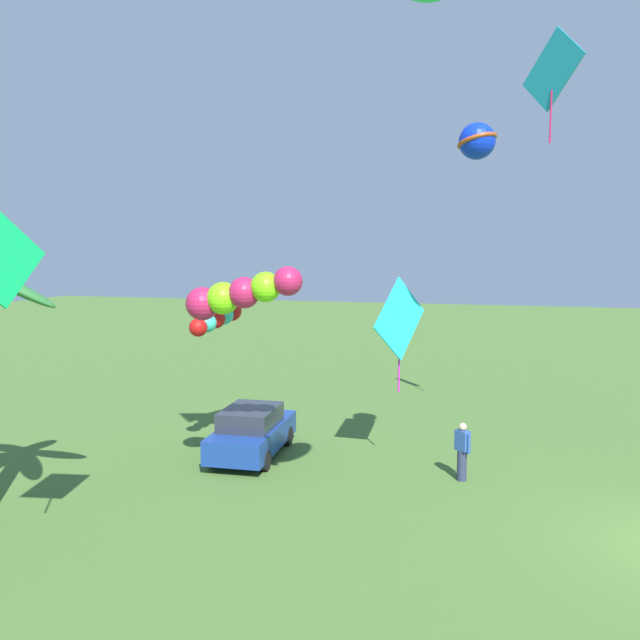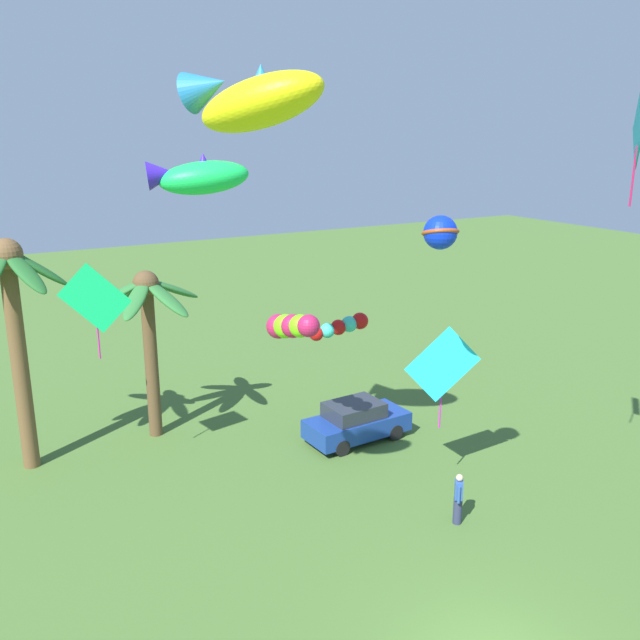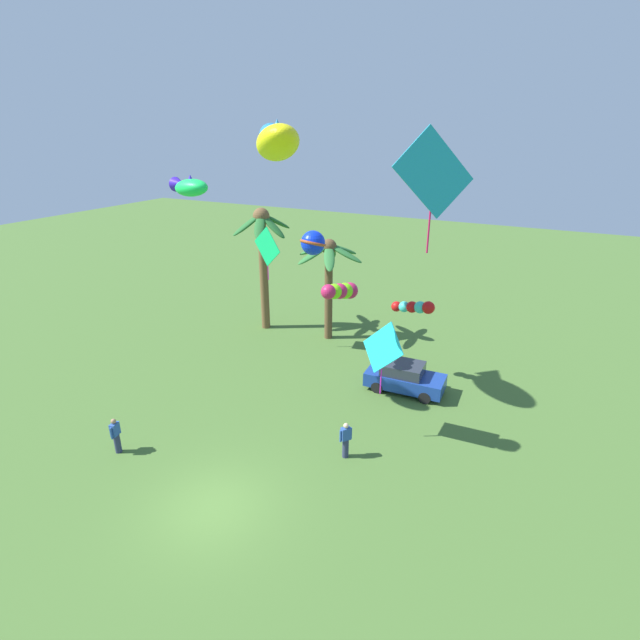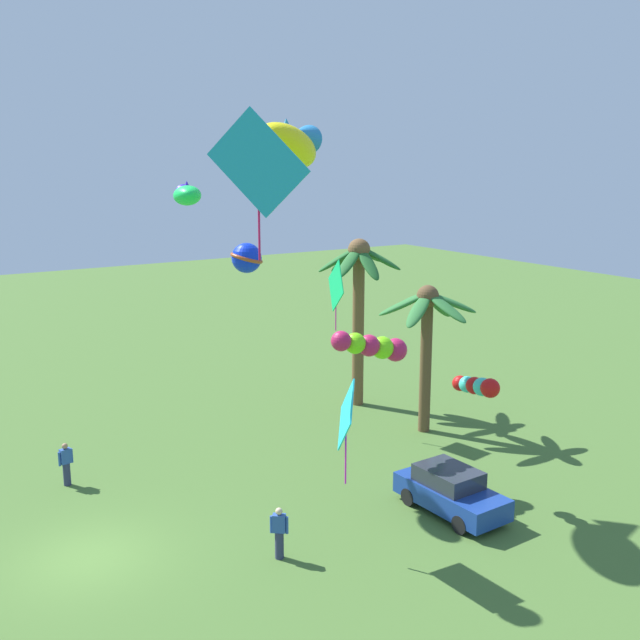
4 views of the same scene
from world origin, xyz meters
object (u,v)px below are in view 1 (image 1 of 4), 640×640
(kite_tube_0, at_px, (239,294))
(parked_car_0, at_px, (252,432))
(kite_diamond_1, at_px, (400,320))
(kite_diamond_2, at_px, (552,71))
(kite_ball_6, at_px, (477,141))
(kite_tube_4, at_px, (218,318))
(spectator_1, at_px, (462,451))

(kite_tube_0, bearing_deg, parked_car_0, 16.42)
(kite_tube_0, xyz_separation_m, kite_diamond_1, (3.43, -3.44, -0.90))
(kite_diamond_2, relative_size, kite_ball_6, 2.65)
(kite_tube_4, bearing_deg, kite_diamond_1, -86.64)
(kite_diamond_2, height_order, kite_ball_6, kite_diamond_2)
(kite_tube_0, xyz_separation_m, kite_diamond_2, (5.91, -7.45, 6.22))
(kite_ball_6, bearing_deg, kite_tube_4, 76.94)
(kite_diamond_2, bearing_deg, kite_ball_6, 156.57)
(kite_tube_0, distance_m, kite_diamond_2, 11.37)
(parked_car_0, height_order, kite_tube_0, kite_tube_0)
(parked_car_0, bearing_deg, kite_ball_6, -105.58)
(parked_car_0, xyz_separation_m, kite_diamond_1, (0.25, -4.38, 3.49))
(kite_ball_6, bearing_deg, kite_diamond_1, 44.99)
(spectator_1, distance_m, kite_diamond_1, 3.95)
(kite_tube_0, bearing_deg, kite_diamond_1, -45.09)
(spectator_1, relative_size, kite_tube_4, 0.69)
(spectator_1, xyz_separation_m, kite_ball_6, (-1.33, -0.21, 7.93))
(kite_tube_0, relative_size, kite_diamond_1, 0.93)
(kite_diamond_1, distance_m, kite_tube_4, 5.42)
(kite_tube_0, bearing_deg, spectator_1, -62.81)
(parked_car_0, bearing_deg, spectator_1, -94.28)
(kite_diamond_1, xyz_separation_m, kite_diamond_2, (2.48, -4.01, 7.12))
(kite_diamond_1, distance_m, kite_ball_6, 5.35)
(kite_tube_4, bearing_deg, spectator_1, -93.18)
(kite_diamond_1, height_order, kite_diamond_2, kite_diamond_2)
(kite_tube_4, relative_size, kite_ball_6, 1.88)
(spectator_1, xyz_separation_m, kite_diamond_1, (0.72, 1.84, 3.42))
(kite_ball_6, bearing_deg, kite_tube_0, 104.17)
(kite_diamond_1, xyz_separation_m, kite_ball_6, (-2.05, -2.05, 4.50))
(parked_car_0, xyz_separation_m, kite_ball_6, (-1.79, -6.43, 7.99))
(kite_diamond_1, relative_size, kite_diamond_2, 1.01)
(kite_ball_6, bearing_deg, parked_car_0, 74.42)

